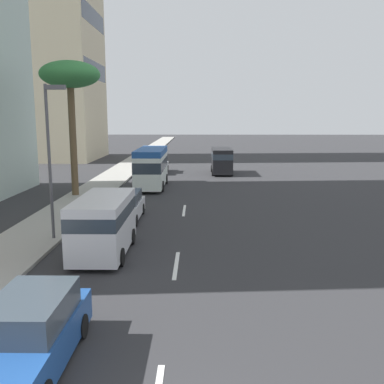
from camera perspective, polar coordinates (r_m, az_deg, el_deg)
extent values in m
plane|color=#2D2D30|center=(37.34, -0.53, 1.09)|extent=(198.00, 198.00, 0.00)
cube|color=#9E9B93|center=(38.17, -11.32, 1.21)|extent=(162.00, 3.24, 0.15)
cube|color=silver|center=(17.26, -2.10, -9.61)|extent=(3.20, 0.16, 0.01)
cube|color=silver|center=(26.85, -1.05, -2.44)|extent=(3.20, 0.16, 0.01)
cube|color=#1E478C|center=(11.20, -20.77, -18.39)|extent=(4.66, 1.79, 0.84)
cube|color=#38424C|center=(11.06, -20.57, -14.35)|extent=(2.56, 1.64, 0.69)
cylinder|color=black|center=(12.29, -14.41, -16.81)|extent=(0.64, 0.22, 0.64)
cylinder|color=black|center=(12.80, -21.81, -16.11)|extent=(0.64, 0.22, 0.64)
cube|color=silver|center=(35.42, -5.38, 2.97)|extent=(6.95, 2.14, 2.48)
cube|color=#1E4C93|center=(35.27, -5.42, 5.35)|extent=(6.95, 2.14, 0.47)
cube|color=#28333D|center=(35.36, -5.39, 3.73)|extent=(6.97, 2.14, 0.83)
cylinder|color=black|center=(33.48, -3.98, 0.76)|extent=(0.84, 0.26, 0.84)
cylinder|color=black|center=(33.71, -7.43, 0.76)|extent=(0.84, 0.26, 0.84)
cylinder|color=black|center=(37.46, -3.48, 1.75)|extent=(0.84, 0.26, 0.84)
cylinder|color=black|center=(37.66, -6.57, 1.75)|extent=(0.84, 0.26, 0.84)
cube|color=silver|center=(18.57, -11.61, -4.12)|extent=(4.91, 1.99, 2.27)
cube|color=#2D3842|center=(18.46, -11.67, -2.62)|extent=(4.92, 2.00, 0.54)
cylinder|color=black|center=(17.27, -9.44, -8.49)|extent=(0.72, 0.24, 0.72)
cylinder|color=black|center=(17.70, -15.55, -8.26)|extent=(0.72, 0.24, 0.72)
cylinder|color=black|center=(20.05, -7.96, -5.83)|extent=(0.72, 0.24, 0.72)
cylinder|color=black|center=(20.42, -13.25, -5.71)|extent=(0.72, 0.24, 0.72)
cube|color=silver|center=(24.62, -8.97, -2.38)|extent=(4.69, 1.81, 0.77)
cube|color=#38424C|center=(24.71, -8.92, -0.67)|extent=(2.58, 1.67, 0.63)
cylinder|color=black|center=(23.15, -7.52, -3.76)|extent=(0.64, 0.22, 0.64)
cylinder|color=black|center=(23.45, -11.56, -3.70)|extent=(0.64, 0.22, 0.64)
cylinder|color=black|center=(25.96, -6.61, -2.23)|extent=(0.64, 0.22, 0.64)
cylinder|color=black|center=(26.22, -10.22, -2.20)|extent=(0.64, 0.22, 0.64)
cube|color=black|center=(43.72, 3.94, 4.21)|extent=(5.00, 1.93, 2.36)
cube|color=#2D3842|center=(43.67, 3.95, 4.88)|extent=(5.01, 1.93, 0.57)
cylinder|color=black|center=(45.28, 2.67, 3.12)|extent=(0.72, 0.24, 0.72)
cylinder|color=black|center=(45.38, 4.98, 3.11)|extent=(0.72, 0.24, 0.72)
cylinder|color=black|center=(42.30, 2.80, 2.63)|extent=(0.72, 0.24, 0.72)
cylinder|color=black|center=(42.41, 5.27, 2.62)|extent=(0.72, 0.24, 0.72)
cube|color=white|center=(44.80, -4.51, 3.29)|extent=(4.61, 1.84, 0.78)
cube|color=#38424C|center=(44.95, -4.49, 4.22)|extent=(2.54, 1.69, 0.63)
cylinder|color=black|center=(43.34, -3.56, 2.75)|extent=(0.64, 0.22, 0.64)
cylinder|color=black|center=(43.50, -5.79, 2.74)|extent=(0.64, 0.22, 0.64)
cylinder|color=black|center=(46.17, -3.29, 3.20)|extent=(0.64, 0.22, 0.64)
cylinder|color=black|center=(46.32, -5.39, 3.19)|extent=(0.64, 0.22, 0.64)
cylinder|color=brown|center=(32.06, -15.45, 6.61)|extent=(0.49, 0.49, 7.87)
ellipsoid|color=#388442|center=(32.14, -15.84, 14.74)|extent=(4.16, 4.16, 1.87)
cylinder|color=#4C4C51|center=(20.75, -18.32, 3.64)|extent=(0.14, 0.14, 7.05)
cube|color=#4C4C51|center=(20.53, -17.63, 13.06)|extent=(0.24, 0.90, 0.20)
cube|color=#2D3847|center=(60.60, -12.66, 15.37)|extent=(12.05, 0.08, 2.32)
cube|color=#2D3847|center=(61.61, -12.92, 21.56)|extent=(12.05, 0.08, 2.32)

